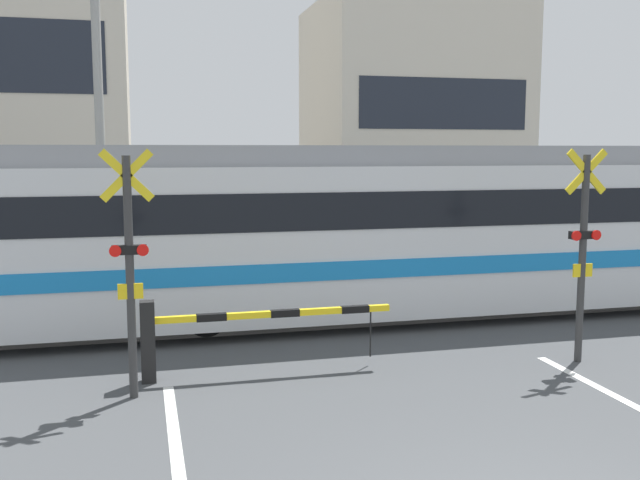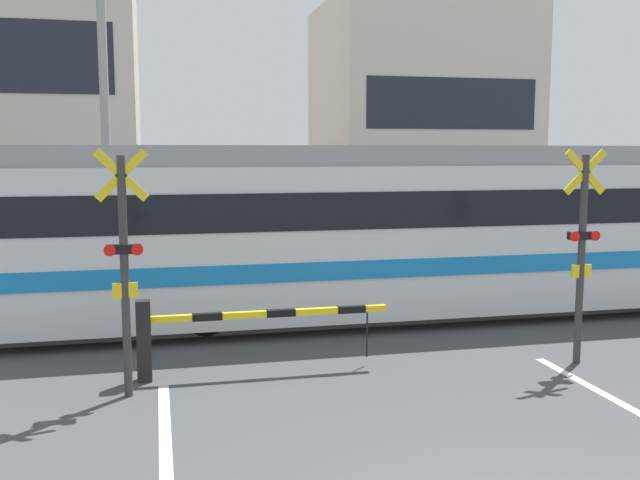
% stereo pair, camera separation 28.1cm
% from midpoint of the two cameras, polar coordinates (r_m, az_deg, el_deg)
% --- Properties ---
extents(rail_track_near, '(50.00, 0.10, 0.08)m').
position_cam_midpoint_polar(rail_track_near, '(13.00, 0.87, -6.97)').
color(rail_track_near, gray).
rests_on(rail_track_near, ground_plane).
extents(rail_track_far, '(50.00, 0.10, 0.08)m').
position_cam_midpoint_polar(rail_track_far, '(14.36, -0.50, -5.60)').
color(rail_track_far, gray).
rests_on(rail_track_far, ground_plane).
extents(commuter_train, '(21.23, 2.79, 3.31)m').
position_cam_midpoint_polar(commuter_train, '(15.03, 17.01, 1.33)').
color(commuter_train, silver).
rests_on(commuter_train, ground_plane).
extents(crossing_barrier_near, '(3.64, 0.20, 1.15)m').
position_cam_midpoint_polar(crossing_barrier_near, '(10.31, -8.22, -6.94)').
color(crossing_barrier_near, black).
rests_on(crossing_barrier_near, ground_plane).
extents(crossing_barrier_far, '(3.64, 0.20, 1.15)m').
position_cam_midpoint_polar(crossing_barrier_far, '(16.82, 5.36, -1.40)').
color(crossing_barrier_far, black).
rests_on(crossing_barrier_far, ground_plane).
extents(crossing_signal_left, '(0.68, 0.15, 3.24)m').
position_cam_midpoint_polar(crossing_signal_left, '(9.48, -14.58, -1.72)').
color(crossing_signal_left, '#333333').
rests_on(crossing_signal_left, ground_plane).
extents(crossing_signal_right, '(0.68, 0.15, 3.24)m').
position_cam_midpoint_polar(crossing_signal_right, '(11.38, 20.88, -0.50)').
color(crossing_signal_right, '#333333').
rests_on(crossing_signal_right, ground_plane).
extents(pedestrian, '(0.38, 0.23, 1.73)m').
position_cam_midpoint_polar(pedestrian, '(18.80, -3.78, 0.39)').
color(pedestrian, '#33384C').
rests_on(pedestrian, ground_plane).
extents(building_left_of_street, '(7.45, 6.65, 10.94)m').
position_cam_midpoint_polar(building_left_of_street, '(26.94, -22.23, 11.46)').
color(building_left_of_street, beige).
rests_on(building_left_of_street, ground_plane).
extents(building_right_of_street, '(7.38, 6.65, 8.76)m').
position_cam_midpoint_polar(building_right_of_street, '(28.42, 8.15, 9.47)').
color(building_right_of_street, beige).
rests_on(building_right_of_street, ground_plane).
extents(utility_pole_streetside, '(0.22, 0.22, 6.94)m').
position_cam_midpoint_polar(utility_pole_streetside, '(18.32, -16.33, 7.69)').
color(utility_pole_streetside, gray).
rests_on(utility_pole_streetside, ground_plane).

